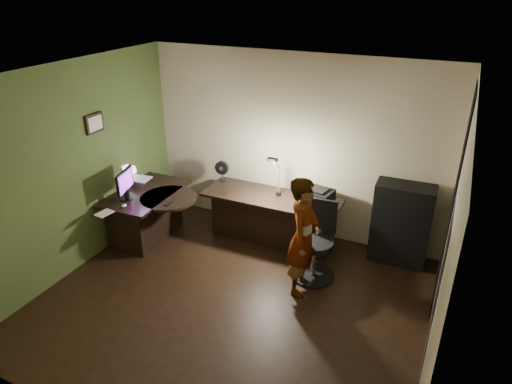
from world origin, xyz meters
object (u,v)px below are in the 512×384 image
at_px(office_chair, 315,243).
at_px(monitor, 125,189).
at_px(desk_left, 148,215).
at_px(desk_right, 271,219).
at_px(cabinet, 401,224).
at_px(person, 303,237).

bearing_deg(office_chair, monitor, -174.36).
xyz_separation_m(desk_left, desk_right, (1.72, 0.65, -0.01)).
height_order(cabinet, person, person).
distance_m(cabinet, monitor, 3.83).
bearing_deg(cabinet, person, -131.32).
distance_m(desk_left, monitor, 0.62).
bearing_deg(office_chair, person, -101.12).
bearing_deg(person, office_chair, -11.17).
distance_m(desk_left, office_chair, 2.57).
relative_size(cabinet, person, 0.74).
relative_size(cabinet, office_chair, 1.11).
distance_m(desk_left, desk_right, 1.84).
height_order(desk_left, desk_right, desk_left).
relative_size(cabinet, monitor, 2.42).
height_order(desk_left, office_chair, office_chair).
bearing_deg(monitor, desk_right, 12.06).
bearing_deg(desk_right, office_chair, -34.36).
bearing_deg(desk_left, cabinet, 13.72).
height_order(cabinet, office_chair, cabinet).
bearing_deg(office_chair, desk_left, 179.25).
relative_size(desk_right, monitor, 4.20).
bearing_deg(desk_left, person, -6.92).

